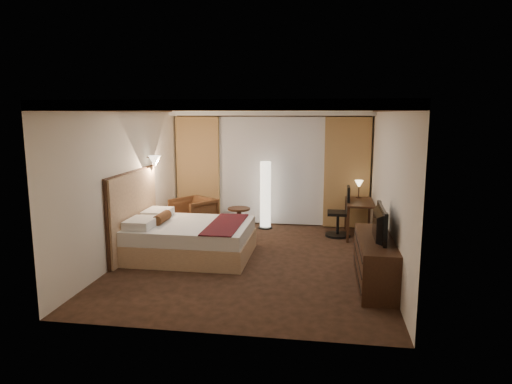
# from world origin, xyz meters

# --- Properties ---
(floor) EXTENTS (4.50, 5.50, 0.01)m
(floor) POSITION_xyz_m (0.00, 0.00, 0.00)
(floor) COLOR black
(floor) RESTS_ON ground
(ceiling) EXTENTS (4.50, 5.50, 0.01)m
(ceiling) POSITION_xyz_m (0.00, 0.00, 2.70)
(ceiling) COLOR white
(ceiling) RESTS_ON back_wall
(back_wall) EXTENTS (4.50, 0.02, 2.70)m
(back_wall) POSITION_xyz_m (0.00, 2.75, 1.35)
(back_wall) COLOR white
(back_wall) RESTS_ON floor
(left_wall) EXTENTS (0.02, 5.50, 2.70)m
(left_wall) POSITION_xyz_m (-2.25, 0.00, 1.35)
(left_wall) COLOR white
(left_wall) RESTS_ON floor
(right_wall) EXTENTS (0.02, 5.50, 2.70)m
(right_wall) POSITION_xyz_m (2.25, 0.00, 1.35)
(right_wall) COLOR white
(right_wall) RESTS_ON floor
(crown_molding) EXTENTS (4.50, 5.50, 0.12)m
(crown_molding) POSITION_xyz_m (0.00, 0.00, 2.64)
(crown_molding) COLOR black
(crown_molding) RESTS_ON ceiling
(soffit) EXTENTS (4.50, 0.50, 0.20)m
(soffit) POSITION_xyz_m (0.00, 2.50, 2.60)
(soffit) COLOR white
(soffit) RESTS_ON ceiling
(curtain_sheer) EXTENTS (2.48, 0.04, 2.45)m
(curtain_sheer) POSITION_xyz_m (0.00, 2.67, 1.25)
(curtain_sheer) COLOR silver
(curtain_sheer) RESTS_ON back_wall
(curtain_left_drape) EXTENTS (1.00, 0.14, 2.45)m
(curtain_left_drape) POSITION_xyz_m (-1.70, 2.61, 1.25)
(curtain_left_drape) COLOR tan
(curtain_left_drape) RESTS_ON back_wall
(curtain_right_drape) EXTENTS (1.00, 0.14, 2.45)m
(curtain_right_drape) POSITION_xyz_m (1.70, 2.61, 1.25)
(curtain_right_drape) COLOR tan
(curtain_right_drape) RESTS_ON back_wall
(wall_sconce) EXTENTS (0.24, 0.24, 0.24)m
(wall_sconce) POSITION_xyz_m (-2.09, 0.90, 1.62)
(wall_sconce) COLOR white
(wall_sconce) RESTS_ON left_wall
(bed) EXTENTS (2.12, 1.65, 0.62)m
(bed) POSITION_xyz_m (-1.13, 0.07, 0.31)
(bed) COLOR white
(bed) RESTS_ON floor
(headboard) EXTENTS (0.12, 1.95, 1.50)m
(headboard) POSITION_xyz_m (-2.20, 0.07, 0.75)
(headboard) COLOR tan
(headboard) RESTS_ON floor
(armchair) EXTENTS (1.07, 1.06, 0.81)m
(armchair) POSITION_xyz_m (-1.59, 1.77, 0.41)
(armchair) COLOR #512B18
(armchair) RESTS_ON floor
(side_table) EXTENTS (0.49, 0.49, 0.53)m
(side_table) POSITION_xyz_m (-0.60, 1.86, 0.27)
(side_table) COLOR black
(side_table) RESTS_ON floor
(floor_lamp) EXTENTS (0.32, 0.32, 1.52)m
(floor_lamp) POSITION_xyz_m (-0.08, 2.29, 0.76)
(floor_lamp) COLOR white
(floor_lamp) RESTS_ON floor
(desk) EXTENTS (0.55, 1.11, 0.75)m
(desk) POSITION_xyz_m (1.95, 1.89, 0.38)
(desk) COLOR black
(desk) RESTS_ON floor
(desk_lamp) EXTENTS (0.18, 0.18, 0.34)m
(desk_lamp) POSITION_xyz_m (1.95, 2.29, 0.92)
(desk_lamp) COLOR #FFD899
(desk_lamp) RESTS_ON desk
(office_chair) EXTENTS (0.52, 0.52, 1.07)m
(office_chair) POSITION_xyz_m (1.51, 1.84, 0.54)
(office_chair) COLOR black
(office_chair) RESTS_ON floor
(dresser) EXTENTS (0.50, 1.83, 0.71)m
(dresser) POSITION_xyz_m (2.00, -0.82, 0.36)
(dresser) COLOR black
(dresser) RESTS_ON floor
(television) EXTENTS (0.61, 1.04, 0.14)m
(television) POSITION_xyz_m (1.97, -0.82, 1.01)
(television) COLOR black
(television) RESTS_ON dresser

